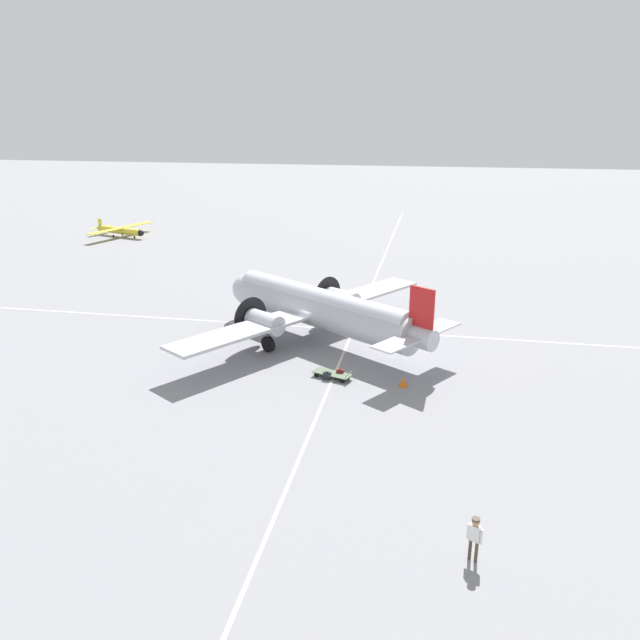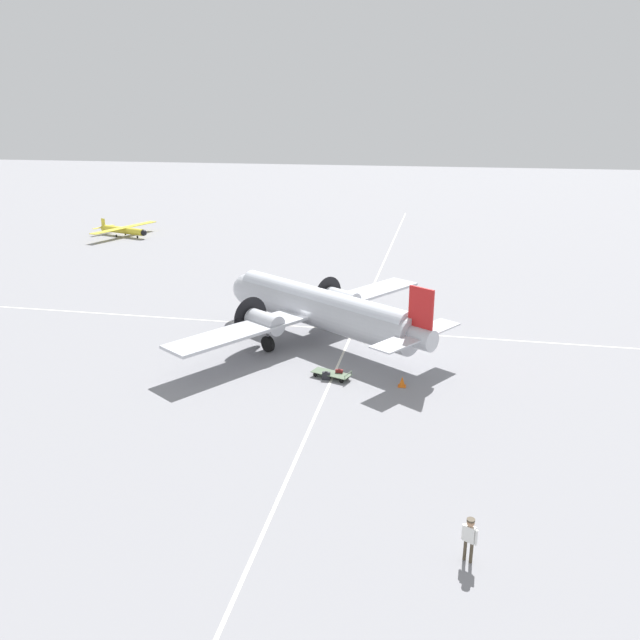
# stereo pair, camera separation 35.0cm
# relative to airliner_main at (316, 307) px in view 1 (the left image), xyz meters

# --- Properties ---
(ground_plane) EXTENTS (300.00, 300.00, 0.00)m
(ground_plane) POSITION_rel_airliner_main_xyz_m (-0.33, 0.22, -2.46)
(ground_plane) COLOR gray
(apron_line_eastwest) EXTENTS (120.00, 0.16, 0.01)m
(apron_line_eastwest) POSITION_rel_airliner_main_xyz_m (-0.33, -2.66, -2.46)
(apron_line_eastwest) COLOR silver
(apron_line_eastwest) RESTS_ON ground_plane
(apron_line_northsouth) EXTENTS (0.16, 120.00, 0.01)m
(apron_line_northsouth) POSITION_rel_airliner_main_xyz_m (-2.30, 0.22, -2.46)
(apron_line_northsouth) COLOR silver
(apron_line_northsouth) RESTS_ON ground_plane
(airliner_main) EXTENTS (17.72, 20.26, 5.59)m
(airliner_main) POSITION_rel_airliner_main_xyz_m (0.00, 0.00, 0.00)
(airliner_main) COLOR silver
(airliner_main) RESTS_ON ground_plane
(crew_foreground) EXTENTS (0.54, 0.40, 1.78)m
(crew_foreground) POSITION_rel_airliner_main_xyz_m (-9.99, 21.38, -1.34)
(crew_foreground) COLOR #473D2D
(crew_foreground) RESTS_ON ground_plane
(suitcase_near_door) EXTENTS (0.48, 0.17, 0.53)m
(suitcase_near_door) POSITION_rel_airliner_main_xyz_m (-1.99, 6.62, -2.21)
(suitcase_near_door) COLOR #232328
(suitcase_near_door) RESTS_ON ground_plane
(suitcase_upright_spare) EXTENTS (0.45, 0.14, 0.56)m
(suitcase_upright_spare) POSITION_rel_airliner_main_xyz_m (-2.71, 6.15, -2.20)
(suitcase_upright_spare) COLOR maroon
(suitcase_upright_spare) RESTS_ON ground_plane
(baggage_cart) EXTENTS (2.57, 1.65, 0.56)m
(baggage_cart) POSITION_rel_airliner_main_xyz_m (-2.26, 6.30, -2.19)
(baggage_cart) COLOR #4C6047
(baggage_cart) RESTS_ON ground_plane
(light_aircraft_distant) EXTENTS (7.98, 10.42, 2.03)m
(light_aircraft_distant) POSITION_rel_airliner_main_xyz_m (32.20, -33.01, -1.62)
(light_aircraft_distant) COLOR yellow
(light_aircraft_distant) RESTS_ON ground_plane
(traffic_cone) EXTENTS (0.48, 0.48, 0.63)m
(traffic_cone) POSITION_rel_airliner_main_xyz_m (-6.56, 6.68, -2.17)
(traffic_cone) COLOR orange
(traffic_cone) RESTS_ON ground_plane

